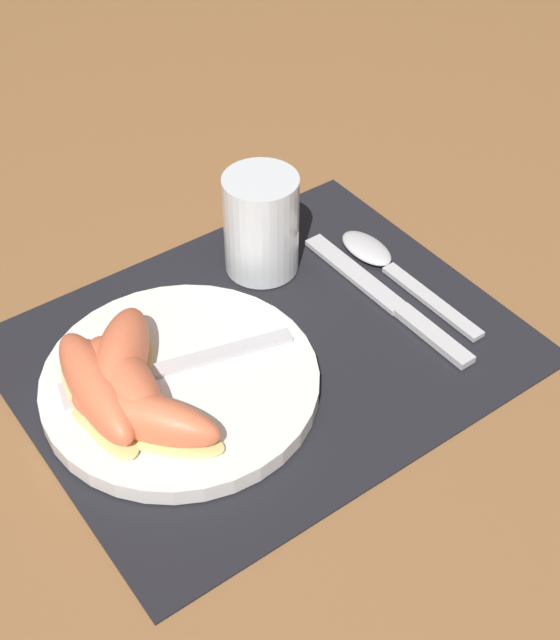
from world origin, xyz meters
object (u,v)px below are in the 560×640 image
Objects in this scene: plate at (182,385)px; citrus_wedge_3 at (145,419)px; spoon at (383,262)px; fork at (162,370)px; juice_glass at (261,230)px; knife at (389,300)px; citrus_wedge_0 at (121,363)px; citrus_wedge_1 at (96,390)px; citrus_wedge_2 at (128,391)px.

plate is 0.07m from citrus_wedge_3.
fork reaches higher than spoon.
plate reaches higher than spoon.
juice_glass is 0.12m from spoon.
knife is 0.23m from fork.
plate is at bearing -173.76° from spoon.
knife is 0.26m from citrus_wedge_0.
plate reaches higher than knife.
citrus_wedge_3 is at bearing -147.09° from juice_glass.
citrus_wedge_2 reaches higher than citrus_wedge_1.
spoon is 0.93× the size of fork.
fork is (-0.25, -0.01, 0.01)m from spoon.
spoon is at bearing -0.07° from citrus_wedge_0.
citrus_wedge_3 reaches higher than spoon.
plate is 0.02m from fork.
juice_glass is at bearing 32.91° from citrus_wedge_3.
fork is at bearing -20.65° from citrus_wedge_0.
spoon is at bearing 2.30° from citrus_wedge_1.
spoon is at bearing 54.74° from knife.
citrus_wedge_0 is 0.03m from citrus_wedge_2.
knife is (0.06, -0.11, -0.04)m from juice_glass.
citrus_wedge_1 is 0.03m from citrus_wedge_2.
citrus_wedge_2 reaches higher than citrus_wedge_3.
citrus_wedge_3 reaches higher than fork.
citrus_wedge_0 reaches higher than spoon.
citrus_wedge_2 is at bearing 176.71° from knife.
citrus_wedge_1 is 0.05m from citrus_wedge_3.
citrus_wedge_1 is (-0.03, -0.01, -0.00)m from citrus_wedge_0.
plate is 1.81× the size of citrus_wedge_3.
spoon is 0.30m from citrus_wedge_2.
citrus_wedge_0 is (-0.28, 0.00, 0.03)m from spoon.
juice_glass reaches higher than citrus_wedge_3.
fork is 1.61× the size of citrus_wedge_2.
fork is at bearing 24.50° from citrus_wedge_2.
fork is (-0.01, 0.02, 0.01)m from plate.
knife is 1.18× the size of spoon.
juice_glass is at bearing 20.11° from citrus_wedge_0.
fork is 0.06m from citrus_wedge_1.
citrus_wedge_0 is at bearing 145.30° from plate.
citrus_wedge_3 is (-0.26, -0.02, 0.03)m from knife.
citrus_wedge_0 is 0.97× the size of citrus_wedge_2.
citrus_wedge_3 is at bearing -101.69° from citrus_wedge_0.
citrus_wedge_0 is (-0.03, 0.01, 0.02)m from fork.
citrus_wedge_1 is (-0.28, 0.03, 0.03)m from knife.
citrus_wedge_2 is at bearing -155.50° from fork.
plate is 0.21m from knife.
citrus_wedge_1 is 1.08× the size of citrus_wedge_3.
citrus_wedge_0 is (-0.19, -0.07, -0.01)m from juice_glass.
spoon is 1.44× the size of citrus_wedge_3.
spoon is 0.30m from citrus_wedge_3.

